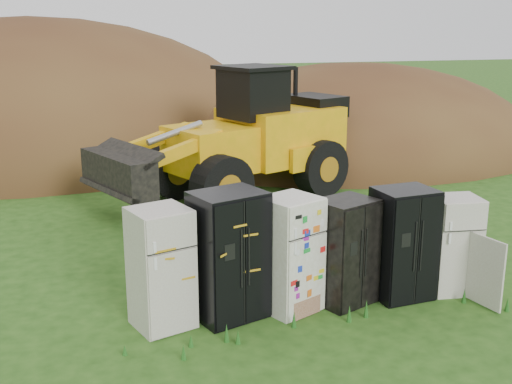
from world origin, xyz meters
TOP-DOWN VIEW (x-y plane):
  - ground at (0.00, 0.00)m, footprint 120.00×120.00m
  - fridge_leftmost at (-2.49, -0.02)m, footprint 1.01×0.99m
  - fridge_black_side at (-1.45, 0.03)m, footprint 1.25×1.11m
  - fridge_sticker at (-0.48, 0.02)m, footprint 1.06×1.03m
  - fridge_dark_mid at (0.45, 0.04)m, footprint 1.09×1.01m
  - fridge_black_right at (1.46, 0.00)m, footprint 0.99×0.85m
  - fridge_open_door at (2.39, -0.03)m, footprint 0.82×0.77m
  - wheel_loader at (0.02, 6.54)m, footprint 7.49×5.34m
  - dirt_mound_right at (5.58, 11.40)m, footprint 13.47×9.87m
  - dirt_mound_left at (-4.96, 14.59)m, footprint 17.37×13.03m

SIDE VIEW (x-z plane):
  - ground at x=0.00m, z-range 0.00..0.00m
  - dirt_mound_right at x=5.58m, z-range -3.10..3.10m
  - dirt_mound_left at x=-4.96m, z-range -4.62..4.62m
  - fridge_open_door at x=2.39m, z-range 0.00..1.64m
  - fridge_dark_mid at x=0.45m, z-range 0.00..1.73m
  - fridge_leftmost at x=-2.49m, z-range 0.00..1.82m
  - fridge_black_right at x=1.46m, z-range 0.00..1.83m
  - fridge_sticker at x=-0.48m, z-range 0.00..1.84m
  - fridge_black_side at x=-1.45m, z-range 0.00..1.98m
  - wheel_loader at x=0.02m, z-range 0.00..3.36m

